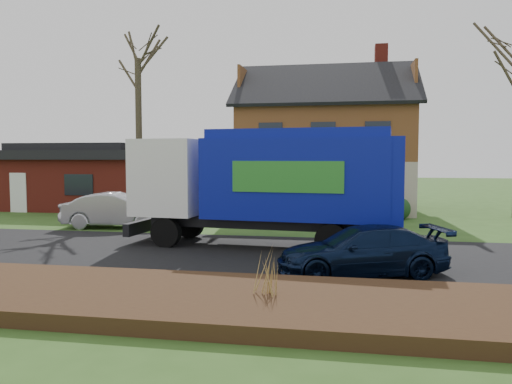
# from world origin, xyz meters

# --- Properties ---
(ground) EXTENTS (120.00, 120.00, 0.00)m
(ground) POSITION_xyz_m (0.00, 0.00, 0.00)
(ground) COLOR #2E501A
(ground) RESTS_ON ground
(road) EXTENTS (80.00, 7.00, 0.02)m
(road) POSITION_xyz_m (0.00, 0.00, 0.01)
(road) COLOR black
(road) RESTS_ON ground
(mulch_verge) EXTENTS (80.00, 3.50, 0.30)m
(mulch_verge) POSITION_xyz_m (0.00, -5.30, 0.15)
(mulch_verge) COLOR #321C10
(mulch_verge) RESTS_ON ground
(main_house) EXTENTS (12.95, 8.95, 9.26)m
(main_house) POSITION_xyz_m (1.49, 13.91, 4.03)
(main_house) COLOR beige
(main_house) RESTS_ON ground
(ranch_house) EXTENTS (9.80, 8.20, 3.70)m
(ranch_house) POSITION_xyz_m (-12.00, 13.00, 1.81)
(ranch_house) COLOR maroon
(ranch_house) RESTS_ON ground
(garbage_truck) EXTENTS (9.05, 3.16, 3.80)m
(garbage_truck) POSITION_xyz_m (0.72, 1.47, 2.19)
(garbage_truck) COLOR black
(garbage_truck) RESTS_ON ground
(silver_sedan) EXTENTS (4.58, 2.13, 1.45)m
(silver_sedan) POSITION_xyz_m (-6.19, 4.74, 0.73)
(silver_sedan) COLOR #9FA1A7
(silver_sedan) RESTS_ON ground
(navy_wagon) EXTENTS (4.53, 2.89, 1.22)m
(navy_wagon) POSITION_xyz_m (3.54, -2.00, 0.61)
(navy_wagon) COLOR black
(navy_wagon) RESTS_ON ground
(tree_front_west) EXTENTS (3.77, 3.77, 11.21)m
(tree_front_west) POSITION_xyz_m (-7.63, 10.35, 9.23)
(tree_front_west) COLOR #413827
(tree_front_west) RESTS_ON ground
(tree_back) EXTENTS (3.36, 3.36, 10.64)m
(tree_back) POSITION_xyz_m (1.89, 22.47, 8.87)
(tree_back) COLOR #403226
(tree_back) RESTS_ON ground
(grass_clump_mid) EXTENTS (0.32, 0.26, 0.89)m
(grass_clump_mid) POSITION_xyz_m (1.69, -5.21, 0.74)
(grass_clump_mid) COLOR #A18247
(grass_clump_mid) RESTS_ON mulch_verge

